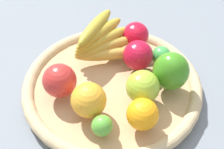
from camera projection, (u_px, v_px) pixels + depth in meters
ground_plane at (112, 91)px, 0.79m from camera, size 2.40×2.40×0.00m
basket at (112, 86)px, 0.78m from camera, size 0.44×0.44×0.04m
banana_bunch at (102, 40)px, 0.80m from camera, size 0.15×0.17×0.09m
bell_pepper at (171, 71)px, 0.72m from camera, size 0.11×0.11×0.10m
orange_0 at (89, 100)px, 0.67m from camera, size 0.09×0.09×0.08m
apple_0 at (142, 88)px, 0.70m from camera, size 0.10×0.10×0.08m
apple_3 at (136, 35)px, 0.83m from camera, size 0.10×0.10×0.07m
apple_1 at (138, 55)px, 0.77m from camera, size 0.11×0.11×0.07m
orange_1 at (143, 114)px, 0.65m from camera, size 0.07×0.07×0.07m
apple_2 at (60, 81)px, 0.71m from camera, size 0.10×0.10×0.08m
lime_1 at (161, 56)px, 0.79m from camera, size 0.06×0.06×0.05m
lime_0 at (102, 126)px, 0.64m from camera, size 0.06×0.06×0.05m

